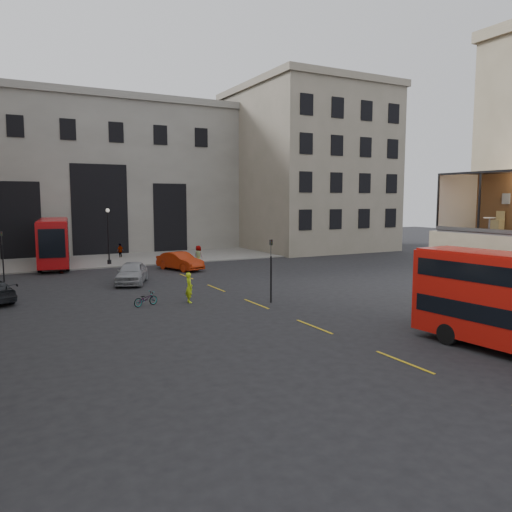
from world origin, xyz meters
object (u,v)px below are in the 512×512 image
bicycle (146,299)px  street_lamp_b (109,240)px  pedestrian_c (120,251)px  cafe_table_far (489,222)px  bus_far (54,240)px  pedestrian_b (62,262)px  cafe_chair_d (498,224)px  traffic_light_far (2,250)px  car_a (132,273)px  traffic_light_near (271,263)px  car_b (180,261)px  cyclist (189,288)px  pedestrian_d (198,255)px

bicycle → street_lamp_b: bearing=-23.7°
pedestrian_c → cafe_table_far: size_ratio=2.25×
bus_far → pedestrian_b: (0.04, -4.92, -1.54)m
cafe_chair_d → bicycle: bearing=144.2°
bicycle → traffic_light_far: bearing=9.8°
car_a → pedestrian_c: bearing=103.2°
bicycle → pedestrian_c: pedestrian_c is taller
traffic_light_far → street_lamp_b: size_ratio=0.71×
traffic_light_near → traffic_light_far: size_ratio=1.00×
car_b → traffic_light_far: bearing=159.2°
cyclist → pedestrian_d: pedestrian_d is taller
traffic_light_near → cafe_table_far: size_ratio=5.46×
pedestrian_d → cafe_table_far: 28.29m
street_lamp_b → cafe_table_far: bearing=-69.5°
bus_far → cyclist: (5.28, -21.26, -1.54)m
pedestrian_d → street_lamp_b: bearing=35.3°
street_lamp_b → bicycle: bearing=-95.6°
car_b → bus_far: bearing=120.7°
traffic_light_near → street_lamp_b: street_lamp_b is taller
traffic_light_near → cafe_chair_d: 12.44m
pedestrian_b → traffic_light_near: bearing=-124.5°
cafe_chair_d → car_a: bearing=126.6°
bicycle → cafe_table_far: cafe_table_far is taller
bus_far → cafe_chair_d: (18.25, -32.14, 2.44)m
street_lamp_b → cyclist: size_ratio=2.92×
traffic_light_near → pedestrian_b: size_ratio=2.09×
pedestrian_c → pedestrian_d: bearing=85.8°
bus_far → pedestrian_b: 5.16m
bus_far → car_a: bus_far is taller
car_b → cyclist: cyclist is taller
cyclist → cafe_table_far: size_ratio=2.62×
traffic_light_near → pedestrian_c: traffic_light_near is taller
traffic_light_far → pedestrian_c: 15.82m
traffic_light_far → street_lamp_b: (9.00, 6.00, -0.03)m
cyclist → cafe_chair_d: size_ratio=1.89×
bus_far → bicycle: 21.22m
car_a → cafe_chair_d: 24.36m
pedestrian_b → cafe_table_far: size_ratio=2.62×
cyclist → traffic_light_near: bearing=-113.7°
street_lamp_b → pedestrian_c: 5.76m
pedestrian_d → cafe_table_far: bearing=161.4°
bus_far → cyclist: bus_far is taller
pedestrian_b → bicycle: bearing=-142.3°
bus_far → car_b: bus_far is taller
car_b → cafe_table_far: bearing=-94.7°
bicycle → pedestrian_d: pedestrian_d is taller
car_a → cafe_chair_d: cafe_chair_d is taller
bus_far → pedestrian_b: bus_far is taller
traffic_light_far → pedestrian_d: (16.46, 2.16, -1.50)m
car_a → car_b: size_ratio=1.00×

